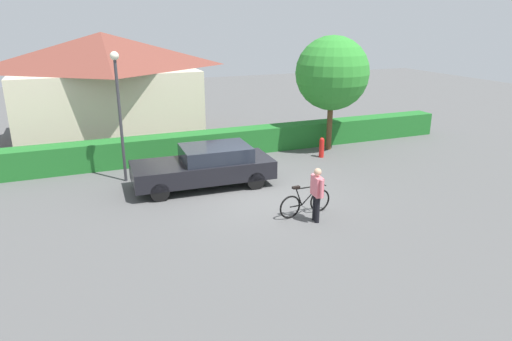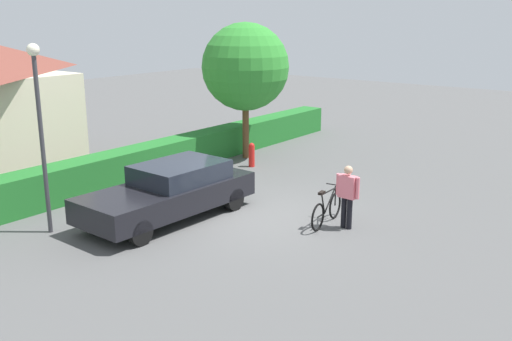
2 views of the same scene
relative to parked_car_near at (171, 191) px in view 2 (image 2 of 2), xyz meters
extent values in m
plane|color=#535353|center=(1.33, -1.57, -0.71)|extent=(60.00, 60.00, 0.00)
cube|color=#206A27|center=(1.33, 3.33, -0.20)|extent=(21.31, 0.90, 1.00)
cube|color=black|center=(-0.11, 0.00, -0.12)|extent=(4.62, 2.00, 0.59)
cube|color=#1E232D|center=(0.34, -0.01, 0.41)|extent=(2.26, 1.69, 0.47)
cylinder|color=black|center=(1.47, 0.76, -0.41)|extent=(0.59, 0.20, 0.59)
cylinder|color=black|center=(1.41, -0.88, -0.41)|extent=(0.59, 0.20, 0.59)
cylinder|color=black|center=(-1.62, 0.88, -0.41)|extent=(0.59, 0.20, 0.59)
cylinder|color=black|center=(-1.69, -0.75, -0.41)|extent=(0.59, 0.20, 0.59)
torus|color=black|center=(2.43, -3.27, -0.37)|extent=(0.67, 0.13, 0.67)
torus|color=black|center=(1.42, -3.39, -0.37)|extent=(0.67, 0.13, 0.67)
cylinder|color=black|center=(2.12, -3.31, -0.13)|extent=(0.65, 0.11, 0.54)
cylinder|color=black|center=(1.70, -3.36, -0.12)|extent=(0.24, 0.06, 0.55)
cylinder|color=black|center=(1.99, -3.32, 0.11)|extent=(0.79, 0.13, 0.08)
cylinder|color=black|center=(1.62, -3.37, -0.38)|extent=(0.39, 0.08, 0.05)
cylinder|color=black|center=(2.43, -3.27, -0.12)|extent=(0.04, 0.04, 0.50)
cube|color=black|center=(1.60, -3.37, 0.18)|extent=(0.23, 0.12, 0.06)
cylinder|color=black|center=(2.43, -3.27, 0.16)|extent=(0.09, 0.50, 0.03)
cylinder|color=black|center=(2.00, -3.76, -0.33)|extent=(0.13, 0.13, 0.76)
cylinder|color=black|center=(1.99, -3.91, -0.33)|extent=(0.13, 0.13, 0.76)
cube|color=#E5727F|center=(1.99, -3.84, 0.32)|extent=(0.24, 0.46, 0.54)
sphere|color=tan|center=(1.99, -3.84, 0.72)|extent=(0.21, 0.21, 0.21)
cylinder|color=#E5727F|center=(2.02, -3.57, 0.34)|extent=(0.09, 0.09, 0.51)
cylinder|color=#E5727F|center=(1.97, -4.11, 0.34)|extent=(0.09, 0.09, 0.51)
cylinder|color=#38383D|center=(-2.42, 1.54, 1.33)|extent=(0.10, 0.10, 4.07)
sphere|color=#F2EDCC|center=(-2.42, 1.54, 3.48)|extent=(0.28, 0.28, 0.28)
cylinder|color=brown|center=(6.11, 2.44, 0.44)|extent=(0.23, 0.23, 2.29)
sphere|color=#308A30|center=(6.11, 2.44, 2.49)|extent=(2.99, 2.99, 2.99)
cylinder|color=red|center=(5.22, 1.49, -0.36)|extent=(0.20, 0.20, 0.70)
sphere|color=red|center=(5.22, 1.49, 0.01)|extent=(0.18, 0.18, 0.18)
camera|label=1|loc=(-3.89, -13.96, 4.61)|focal=32.32mm
camera|label=2|loc=(-9.67, -10.01, 4.22)|focal=40.81mm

